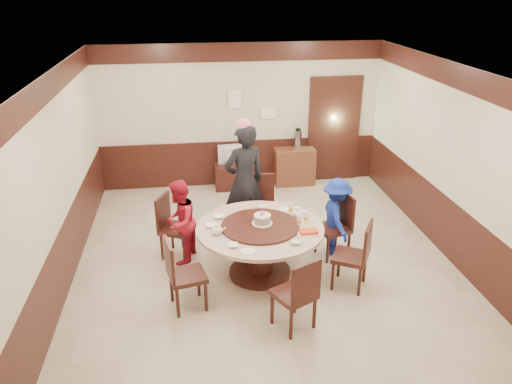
{
  "coord_description": "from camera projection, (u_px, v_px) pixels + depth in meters",
  "views": [
    {
      "loc": [
        -1.03,
        -6.51,
        3.88
      ],
      "look_at": [
        -0.12,
        -0.09,
        1.1
      ],
      "focal_mm": 35.0,
      "sensor_mm": 36.0,
      "label": 1
    }
  ],
  "objects": [
    {
      "name": "banquet_table",
      "position": [
        260.0,
        241.0,
        6.92
      ],
      "size": [
        1.75,
        1.75,
        0.78
      ],
      "color": "#331410",
      "rests_on": "ground"
    },
    {
      "name": "bowl_1",
      "position": [
        296.0,
        242.0,
        6.39
      ],
      "size": [
        0.15,
        0.15,
        0.05
      ],
      "primitive_type": "imported",
      "color": "white",
      "rests_on": "banquet_table"
    },
    {
      "name": "saucer_far",
      "position": [
        285.0,
        209.0,
        7.34
      ],
      "size": [
        0.18,
        0.18,
        0.01
      ],
      "primitive_type": "cylinder",
      "color": "white",
      "rests_on": "banquet_table"
    },
    {
      "name": "chair_1",
      "position": [
        262.0,
        216.0,
        8.17
      ],
      "size": [
        0.47,
        0.48,
        0.97
      ],
      "rotation": [
        0.0,
        0.0,
        3.08
      ],
      "color": "#331410",
      "rests_on": "ground"
    },
    {
      "name": "chair_4",
      "position": [
        295.0,
        305.0,
        5.93
      ],
      "size": [
        0.59,
        0.6,
        0.97
      ],
      "rotation": [
        0.0,
        0.0,
        6.77
      ],
      "color": "#331410",
      "rests_on": "ground"
    },
    {
      "name": "bottle_1",
      "position": [
        306.0,
        217.0,
        6.92
      ],
      "size": [
        0.06,
        0.06,
        0.16
      ],
      "primitive_type": "cylinder",
      "color": "white",
      "rests_on": "banquet_table"
    },
    {
      "name": "chair_2",
      "position": [
        176.0,
        237.0,
        7.48
      ],
      "size": [
        0.59,
        0.58,
        0.97
      ],
      "rotation": [
        0.0,
        0.0,
        4.29
      ],
      "color": "#331410",
      "rests_on": "ground"
    },
    {
      "name": "teapot_right",
      "position": [
        297.0,
        213.0,
        7.09
      ],
      "size": [
        0.17,
        0.15,
        0.13
      ],
      "primitive_type": "ellipsoid",
      "color": "white",
      "rests_on": "banquet_table"
    },
    {
      "name": "chair_5",
      "position": [
        351.0,
        267.0,
        6.73
      ],
      "size": [
        0.6,
        0.6,
        0.97
      ],
      "rotation": [
        0.0,
        0.0,
        7.33
      ],
      "color": "#331410",
      "rests_on": "ground"
    },
    {
      "name": "shrimp_platter",
      "position": [
        309.0,
        232.0,
        6.63
      ],
      "size": [
        0.3,
        0.2,
        0.06
      ],
      "color": "white",
      "rests_on": "banquet_table"
    },
    {
      "name": "person_red",
      "position": [
        180.0,
        222.0,
        7.23
      ],
      "size": [
        0.65,
        0.73,
        1.27
      ],
      "primitive_type": "imported",
      "rotation": [
        0.0,
        0.0,
        4.4
      ],
      "color": "#B6182C",
      "rests_on": "ground"
    },
    {
      "name": "notice_right",
      "position": [
        268.0,
        113.0,
        9.77
      ],
      "size": [
        0.3,
        0.0,
        0.22
      ],
      "primitive_type": "cube",
      "color": "white",
      "rests_on": "room"
    },
    {
      "name": "bowl_0",
      "position": [
        219.0,
        217.0,
        7.08
      ],
      "size": [
        0.16,
        0.16,
        0.04
      ],
      "primitive_type": "imported",
      "color": "white",
      "rests_on": "banquet_table"
    },
    {
      "name": "chair_3",
      "position": [
        186.0,
        286.0,
        6.3
      ],
      "size": [
        0.53,
        0.53,
        0.97
      ],
      "rotation": [
        0.0,
        0.0,
        4.94
      ],
      "color": "#331410",
      "rests_on": "ground"
    },
    {
      "name": "bowl_5",
      "position": [
        262.0,
        207.0,
        7.38
      ],
      "size": [
        0.13,
        0.13,
        0.04
      ],
      "primitive_type": "imported",
      "color": "white",
      "rests_on": "banquet_table"
    },
    {
      "name": "person_standing",
      "position": [
        244.0,
        182.0,
        7.87
      ],
      "size": [
        0.79,
        0.64,
        1.86
      ],
      "primitive_type": "imported",
      "rotation": [
        0.0,
        0.0,
        3.47
      ],
      "color": "black",
      "rests_on": "ground"
    },
    {
      "name": "bowl_4",
      "position": [
        211.0,
        226.0,
        6.83
      ],
      "size": [
        0.15,
        0.15,
        0.04
      ],
      "primitive_type": "imported",
      "color": "white",
      "rests_on": "banquet_table"
    },
    {
      "name": "thermos",
      "position": [
        298.0,
        140.0,
        9.89
      ],
      "size": [
        0.15,
        0.15,
        0.38
      ],
      "primitive_type": "cylinder",
      "color": "silver",
      "rests_on": "side_cabinet"
    },
    {
      "name": "notice_left",
      "position": [
        235.0,
        99.0,
        9.57
      ],
      "size": [
        0.25,
        0.0,
        0.35
      ],
      "primitive_type": "cube",
      "color": "white",
      "rests_on": "room"
    },
    {
      "name": "bowl_2",
      "position": [
        233.0,
        245.0,
        6.32
      ],
      "size": [
        0.14,
        0.14,
        0.03
      ],
      "primitive_type": "imported",
      "color": "white",
      "rests_on": "banquet_table"
    },
    {
      "name": "saucer_near",
      "position": [
        248.0,
        251.0,
        6.21
      ],
      "size": [
        0.18,
        0.18,
        0.01
      ],
      "primitive_type": "cylinder",
      "color": "white",
      "rests_on": "banquet_table"
    },
    {
      "name": "tv_stand",
      "position": [
        236.0,
        176.0,
        9.97
      ],
      "size": [
        0.85,
        0.45,
        0.5
      ],
      "primitive_type": "cube",
      "color": "#331410",
      "rests_on": "ground"
    },
    {
      "name": "teapot_left",
      "position": [
        217.0,
        230.0,
        6.61
      ],
      "size": [
        0.17,
        0.15,
        0.13
      ],
      "primitive_type": "ellipsoid",
      "color": "white",
      "rests_on": "banquet_table"
    },
    {
      "name": "birthday_cake",
      "position": [
        262.0,
        219.0,
        6.83
      ],
      "size": [
        0.29,
        0.29,
        0.2
      ],
      "color": "white",
      "rests_on": "banquet_table"
    },
    {
      "name": "chair_0",
      "position": [
        334.0,
        237.0,
        7.51
      ],
      "size": [
        0.54,
        0.54,
        0.97
      ],
      "rotation": [
        0.0,
        0.0,
        1.82
      ],
      "color": "#331410",
      "rests_on": "ground"
    },
    {
      "name": "bottle_2",
      "position": [
        291.0,
        208.0,
        7.19
      ],
      "size": [
        0.06,
        0.06,
        0.16
      ],
      "primitive_type": "cylinder",
      "color": "white",
      "rests_on": "banquet_table"
    },
    {
      "name": "side_cabinet",
      "position": [
        294.0,
        166.0,
        10.11
      ],
      "size": [
        0.8,
        0.4,
        0.75
      ],
      "primitive_type": "cube",
      "color": "brown",
      "rests_on": "ground"
    },
    {
      "name": "person_blue",
      "position": [
        336.0,
        217.0,
        7.46
      ],
      "size": [
        0.47,
        0.79,
        1.2
      ],
      "primitive_type": "imported",
      "rotation": [
        0.0,
        0.0,
        1.6
      ],
      "color": "#172E98",
      "rests_on": "ground"
    },
    {
      "name": "bottle_0",
      "position": [
        299.0,
        221.0,
        6.82
      ],
      "size": [
        0.06,
        0.06,
        0.16
      ],
      "primitive_type": "cylinder",
      "color": "white",
      "rests_on": "banquet_table"
    },
    {
      "name": "room",
      "position": [
        264.0,
        190.0,
        7.18
      ],
      "size": [
        6.0,
        6.04,
        2.84
      ],
      "color": "#C1AF9B",
      "rests_on": "ground"
    },
    {
      "name": "bowl_3",
      "position": [
        308.0,
        229.0,
        6.74
      ],
      "size": [
        0.14,
        0.14,
        0.04
      ],
      "primitive_type": "imported",
      "color": "white",
      "rests_on": "banquet_table"
    },
    {
      "name": "television",
      "position": [
        236.0,
        155.0,
        9.8
      ],
      "size": [
        0.69,
        0.17,
        0.39
      ],
      "primitive_type": "imported",
      "rotation": [
        0.0,
        0.0,
        3.26
      ],
      "color": "gray",
      "rests_on": "tv_stand"
    }
  ]
}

